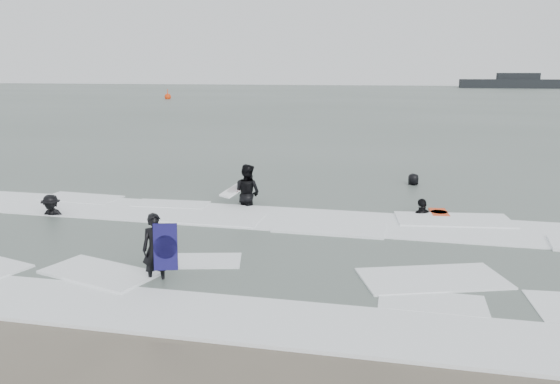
% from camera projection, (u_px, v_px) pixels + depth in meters
% --- Properties ---
extents(ground, '(320.00, 320.00, 0.00)m').
position_uv_depth(ground, '(221.00, 304.00, 10.37)').
color(ground, brown).
rests_on(ground, ground).
extents(sea, '(320.00, 320.00, 0.00)m').
position_uv_depth(sea, '(387.00, 98.00, 86.43)').
color(sea, '#47544C').
rests_on(sea, ground).
extents(surfer_centre, '(0.66, 0.57, 1.52)m').
position_uv_depth(surfer_centre, '(157.00, 283.00, 11.40)').
color(surfer_centre, black).
rests_on(surfer_centre, ground).
extents(surfer_wading, '(1.13, 1.00, 1.95)m').
position_uv_depth(surfer_wading, '(247.00, 206.00, 17.86)').
color(surfer_wading, black).
rests_on(surfer_wading, ground).
extents(surfer_breaker, '(1.08, 0.72, 1.56)m').
position_uv_depth(surfer_breaker, '(52.00, 218.00, 16.45)').
color(surfer_breaker, black).
rests_on(surfer_breaker, ground).
extents(surfer_right_near, '(1.06, 0.90, 1.70)m').
position_uv_depth(surfer_right_near, '(422.00, 216.00, 16.62)').
color(surfer_right_near, black).
rests_on(surfer_right_near, ground).
extents(surfer_right_far, '(0.93, 0.75, 1.65)m').
position_uv_depth(surfer_right_far, '(413.00, 186.00, 20.92)').
color(surfer_right_far, black).
rests_on(surfer_right_far, ground).
extents(surf_foam, '(30.03, 9.06, 0.09)m').
position_uv_depth(surf_foam, '(268.00, 243.00, 13.88)').
color(surf_foam, white).
rests_on(surf_foam, ground).
extents(bodyboards, '(7.22, 7.68, 1.25)m').
position_uv_depth(bodyboards, '(294.00, 212.00, 15.19)').
color(bodyboards, '#120F46').
rests_on(bodyboards, ground).
extents(buoy, '(1.00, 1.00, 1.65)m').
position_uv_depth(buoy, '(168.00, 97.00, 84.45)').
color(buoy, red).
rests_on(buoy, ground).
extents(vessel_horizon, '(27.89, 4.98, 3.78)m').
position_uv_depth(vessel_horizon, '(517.00, 83.00, 137.63)').
color(vessel_horizon, black).
rests_on(vessel_horizon, ground).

